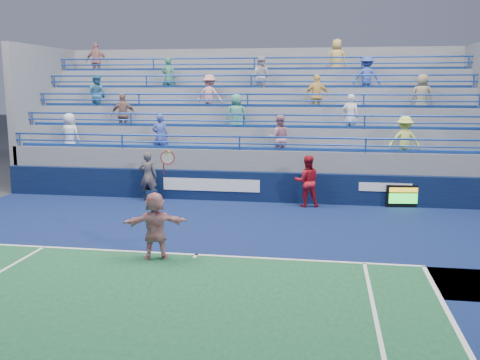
% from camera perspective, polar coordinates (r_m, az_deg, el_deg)
% --- Properties ---
extents(ground, '(120.00, 120.00, 0.00)m').
position_cam_1_polar(ground, '(13.51, -4.67, -8.03)').
color(ground, '#333538').
extents(sponsor_wall, '(18.00, 0.32, 1.10)m').
position_cam_1_polar(sponsor_wall, '(19.56, -0.14, -0.67)').
color(sponsor_wall, '#091334').
rests_on(sponsor_wall, ground).
extents(bleacher_stand, '(18.00, 5.60, 6.13)m').
position_cam_1_polar(bleacher_stand, '(23.10, 1.37, 3.48)').
color(bleacher_stand, slate).
rests_on(bleacher_stand, ground).
extents(serve_speed_board, '(1.15, 0.26, 0.79)m').
position_cam_1_polar(serve_speed_board, '(19.37, 16.97, -1.67)').
color(serve_speed_board, black).
rests_on(serve_speed_board, ground).
extents(judge_chair, '(0.56, 0.57, 0.75)m').
position_cam_1_polar(judge_chair, '(19.89, -9.45, -1.54)').
color(judge_chair, '#0D1D41').
rests_on(judge_chair, ground).
extents(tennis_player, '(1.63, 0.93, 2.69)m').
position_cam_1_polar(tennis_player, '(13.16, -9.02, -4.80)').
color(tennis_player, white).
rests_on(tennis_player, ground).
extents(line_judge, '(0.67, 0.44, 1.82)m').
position_cam_1_polar(line_judge, '(19.81, -9.78, 0.38)').
color(line_judge, '#131636').
rests_on(line_judge, ground).
extents(ball_girl, '(0.97, 0.81, 1.80)m').
position_cam_1_polar(ball_girl, '(18.72, 7.16, -0.14)').
color(ball_girl, '#AC1321').
rests_on(ball_girl, ground).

